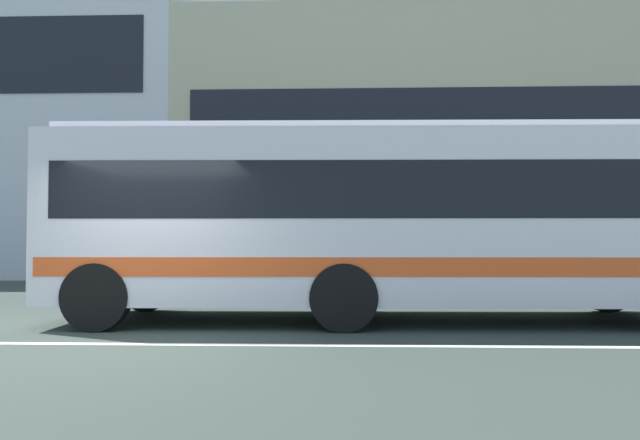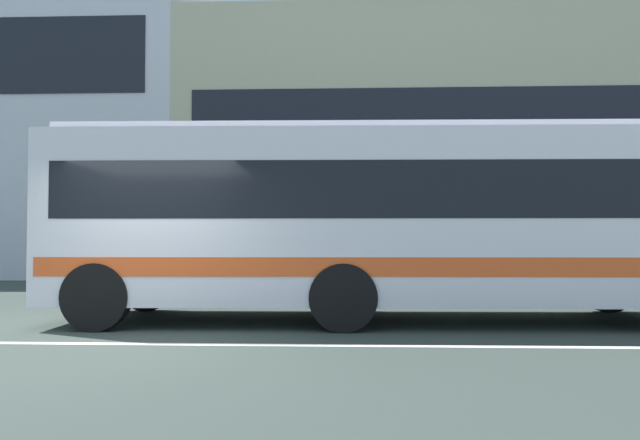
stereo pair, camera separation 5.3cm
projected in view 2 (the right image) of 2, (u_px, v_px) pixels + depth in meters
ground_plane at (124, 344)px, 7.53m from camera, size 160.00×160.00×0.00m
lane_centre_line at (124, 344)px, 7.53m from camera, size 60.00×0.16×0.01m
apartment_block_right at (431, 160)px, 23.43m from camera, size 18.24×10.07×9.02m
transit_bus at (380, 217)px, 9.75m from camera, size 10.62×2.84×3.13m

